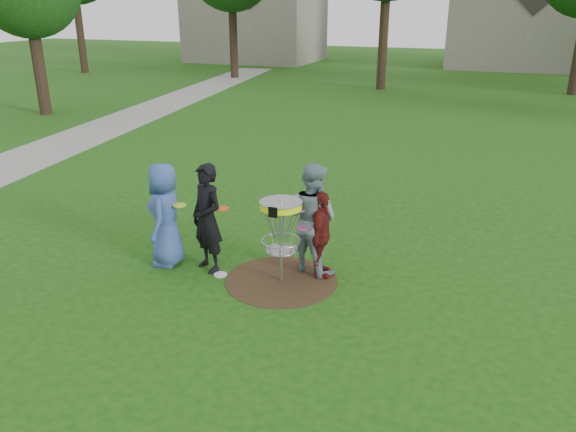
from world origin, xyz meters
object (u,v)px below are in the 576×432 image
(player_grey, at_px, (312,218))
(disc_golf_basket, at_px, (281,221))
(player_blue, at_px, (165,215))
(player_maroon, at_px, (321,235))
(player_black, at_px, (207,218))

(player_grey, relative_size, disc_golf_basket, 1.33)
(player_blue, bearing_deg, player_grey, 89.39)
(disc_golf_basket, bearing_deg, player_blue, -178.46)
(player_blue, bearing_deg, player_maroon, 84.66)
(player_blue, distance_m, disc_golf_basket, 2.04)
(player_grey, bearing_deg, player_maroon, 159.87)
(player_blue, height_order, player_maroon, player_blue)
(player_blue, relative_size, player_black, 0.97)
(player_grey, xyz_separation_m, disc_golf_basket, (-0.32, -0.57, 0.10))
(player_maroon, bearing_deg, disc_golf_basket, 119.34)
(player_black, distance_m, player_maroon, 1.85)
(player_blue, distance_m, player_maroon, 2.60)
(player_blue, xyz_separation_m, disc_golf_basket, (2.03, 0.05, 0.14))
(disc_golf_basket, bearing_deg, player_black, -178.96)
(player_blue, relative_size, disc_golf_basket, 1.27)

